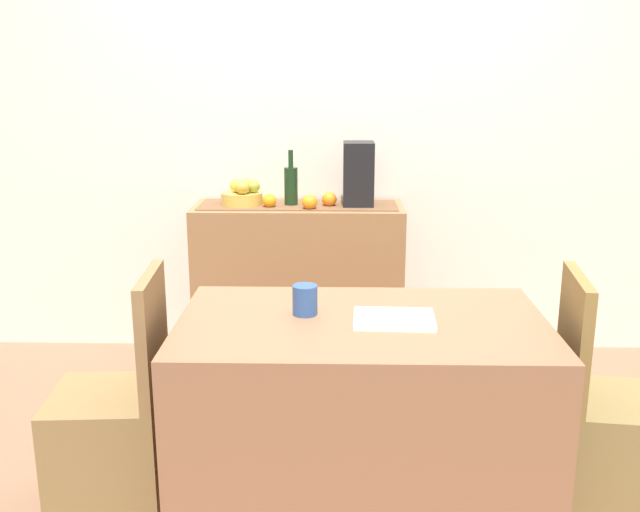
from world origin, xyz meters
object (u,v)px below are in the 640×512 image
object	(u,v)px
open_book	(394,319)
fruit_bowl	(242,198)
dining_table	(361,416)
chair_by_corner	(611,445)
wine_bottle	(291,185)
coffee_maker	(358,174)
sideboard_console	(299,285)
chair_near_window	(114,439)
coffee_cup	(305,300)

from	to	relation	value
open_book	fruit_bowl	bearing A→B (deg)	119.46
dining_table	chair_by_corner	size ratio (longest dim) A/B	1.44
wine_bottle	chair_by_corner	xyz separation A→B (m)	(1.24, -1.39, -0.73)
coffee_maker	dining_table	xyz separation A→B (m)	(-0.02, -1.40, -0.68)
sideboard_console	dining_table	world-z (taller)	sideboard_console
wine_bottle	chair_by_corner	world-z (taller)	wine_bottle
fruit_bowl	chair_by_corner	bearing A→B (deg)	-42.76
fruit_bowl	chair_near_window	bearing A→B (deg)	-102.70
sideboard_console	wine_bottle	size ratio (longest dim) A/B	3.78
open_book	chair_by_corner	bearing A→B (deg)	3.92
dining_table	wine_bottle	bearing A→B (deg)	103.46
coffee_maker	chair_by_corner	xyz separation A→B (m)	(0.89, -1.39, -0.79)
open_book	coffee_cup	size ratio (longest dim) A/B	2.60
sideboard_console	chair_near_window	world-z (taller)	chair_near_window
fruit_bowl	open_book	size ratio (longest dim) A/B	0.79
fruit_bowl	coffee_maker	size ratio (longest dim) A/B	0.65
fruit_bowl	wine_bottle	xyz separation A→B (m)	(0.26, -0.00, 0.07)
dining_table	sideboard_console	bearing A→B (deg)	101.97
wine_bottle	dining_table	distance (m)	1.56
wine_bottle	dining_table	xyz separation A→B (m)	(0.33, -1.40, -0.62)
coffee_maker	open_book	world-z (taller)	coffee_maker
chair_near_window	chair_by_corner	bearing A→B (deg)	0.03
dining_table	coffee_cup	size ratio (longest dim) A/B	11.99
dining_table	coffee_cup	bearing A→B (deg)	164.26
open_book	coffee_cup	xyz separation A→B (m)	(-0.31, 0.07, 0.04)
sideboard_console	coffee_maker	size ratio (longest dim) A/B	3.30
open_book	chair_by_corner	xyz separation A→B (m)	(0.80, 0.02, -0.48)
sideboard_console	dining_table	size ratio (longest dim) A/B	0.86
coffee_cup	sideboard_console	bearing A→B (deg)	93.95
sideboard_console	chair_by_corner	size ratio (longest dim) A/B	1.24
coffee_cup	chair_near_window	world-z (taller)	chair_near_window
coffee_cup	fruit_bowl	bearing A→B (deg)	106.37
dining_table	open_book	distance (m)	0.39
coffee_maker	coffee_cup	bearing A→B (deg)	-99.59
coffee_maker	dining_table	distance (m)	1.55
coffee_cup	chair_by_corner	distance (m)	1.23
fruit_bowl	sideboard_console	bearing A→B (deg)	0.00
fruit_bowl	open_book	xyz separation A→B (m)	(0.71, -1.41, -0.17)
wine_bottle	coffee_maker	world-z (taller)	coffee_maker
fruit_bowl	dining_table	size ratio (longest dim) A/B	0.17
coffee_cup	dining_table	bearing A→B (deg)	-15.74
sideboard_console	coffee_maker	distance (m)	0.69
open_book	chair_by_corner	world-z (taller)	chair_by_corner
wine_bottle	sideboard_console	bearing A→B (deg)	0.00
chair_by_corner	chair_near_window	bearing A→B (deg)	-179.97
chair_near_window	chair_by_corner	xyz separation A→B (m)	(1.82, 0.00, 0.00)
dining_table	coffee_cup	xyz separation A→B (m)	(-0.20, 0.06, 0.42)
dining_table	chair_by_corner	xyz separation A→B (m)	(0.91, 0.00, -0.10)
open_book	wine_bottle	bearing A→B (deg)	110.31
coffee_cup	chair_near_window	xyz separation A→B (m)	(-0.71, -0.06, -0.53)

